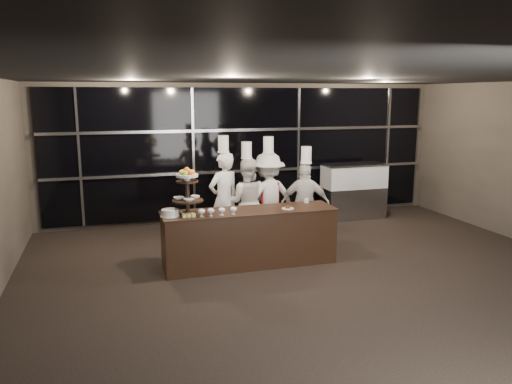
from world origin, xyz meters
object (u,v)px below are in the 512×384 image
object	(u,v)px
chef_b	(247,201)
chef_c	(268,198)
display_case	(354,188)
display_stand	(187,188)
layer_cake	(170,213)
buffet_counter	(250,237)
chef_d	(305,203)
chef_a	(224,198)

from	to	relation	value
chef_b	chef_c	xyz separation A→B (m)	(0.42, 0.00, 0.04)
chef_b	chef_c	world-z (taller)	chef_c
chef_c	display_case	bearing A→B (deg)	27.48
display_stand	chef_b	world-z (taller)	chef_b
display_stand	layer_cake	world-z (taller)	display_stand
buffet_counter	display_case	world-z (taller)	display_case
buffet_counter	chef_c	bearing A→B (deg)	58.32
display_stand	chef_d	bearing A→B (deg)	18.81
chef_a	chef_d	xyz separation A→B (m)	(1.45, -0.37, -0.11)
buffet_counter	chef_d	distance (m)	1.55
layer_cake	chef_c	xyz separation A→B (m)	(1.96, 1.15, -0.11)
buffet_counter	chef_d	bearing A→B (deg)	31.10
display_stand	layer_cake	bearing A→B (deg)	-170.05
display_case	chef_a	world-z (taller)	chef_a
buffet_counter	chef_b	world-z (taller)	chef_b
display_stand	chef_d	xyz separation A→B (m)	(2.30, 0.78, -0.55)
chef_c	chef_d	world-z (taller)	chef_c
display_stand	chef_d	distance (m)	2.49
chef_a	chef_b	size ratio (longest dim) A/B	1.06
layer_cake	chef_d	size ratio (longest dim) A/B	0.16
display_stand	display_case	bearing A→B (deg)	29.90
chef_a	layer_cake	bearing A→B (deg)	-133.31
display_stand	chef_a	size ratio (longest dim) A/B	0.37
display_case	chef_d	xyz separation A→B (m)	(-1.83, -1.59, 0.10)
display_case	chef_c	bearing A→B (deg)	-152.52
chef_b	chef_d	world-z (taller)	chef_b
chef_b	chef_c	size ratio (longest dim) A/B	0.96
chef_c	layer_cake	bearing A→B (deg)	-149.64
display_case	chef_d	world-z (taller)	chef_d
chef_a	buffet_counter	bearing A→B (deg)	-82.43
display_case	chef_d	bearing A→B (deg)	-139.01
chef_a	chef_d	world-z (taller)	chef_a
chef_a	chef_d	bearing A→B (deg)	-14.28
buffet_counter	layer_cake	bearing A→B (deg)	-177.77
display_stand	chef_d	size ratio (longest dim) A/B	0.41
buffet_counter	chef_c	xyz separation A→B (m)	(0.68, 1.10, 0.40)
layer_cake	chef_c	size ratio (longest dim) A/B	0.15
chef_d	display_case	bearing A→B (deg)	40.99
chef_c	chef_d	size ratio (longest dim) A/B	1.09
buffet_counter	chef_b	bearing A→B (deg)	76.56
layer_cake	display_stand	bearing A→B (deg)	9.95
buffet_counter	display_case	bearing A→B (deg)	37.19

